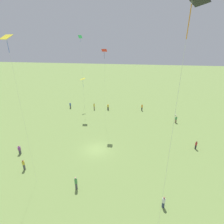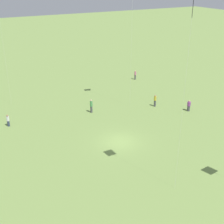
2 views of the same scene
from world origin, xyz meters
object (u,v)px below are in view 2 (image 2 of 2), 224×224
object	(u,v)px
person_0	(155,101)
person_3	(91,106)
person_9	(135,75)
kite_0	(193,6)
person_1	(8,120)
person_10	(189,106)

from	to	relation	value
person_0	person_3	xyz separation A→B (m)	(2.38, 9.07, 0.09)
person_9	kite_0	xyz separation A→B (m)	(-28.51, 13.72, 14.83)
person_1	person_10	xyz separation A→B (m)	(-7.12, -23.34, -0.01)
person_3	kite_0	size ratio (longest dim) A/B	0.12
person_0	person_3	distance (m)	9.38
person_1	kite_0	distance (m)	27.07
kite_0	person_1	bearing A→B (deg)	162.12
person_1	kite_0	world-z (taller)	kite_0
person_9	kite_0	bearing A→B (deg)	-109.98
kite_0	person_9	bearing A→B (deg)	108.36
person_0	person_9	xyz separation A→B (m)	(12.08, -4.22, -0.03)
person_0	person_9	bearing A→B (deg)	-124.16
person_1	person_9	xyz separation A→B (m)	(8.57, -24.35, 0.07)
person_10	person_0	bearing A→B (deg)	147.15
person_0	kite_0	xyz separation A→B (m)	(-16.43, 9.49, 14.80)
person_10	kite_0	xyz separation A→B (m)	(-12.82, 12.71, 14.91)
person_3	person_1	bearing A→B (deg)	49.79
person_1	person_10	world-z (taller)	person_10
person_9	person_1	bearing A→B (deg)	-154.91
person_0	kite_0	world-z (taller)	kite_0
person_3	person_10	distance (m)	13.67
person_1	person_10	size ratio (longest dim) A/B	0.98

